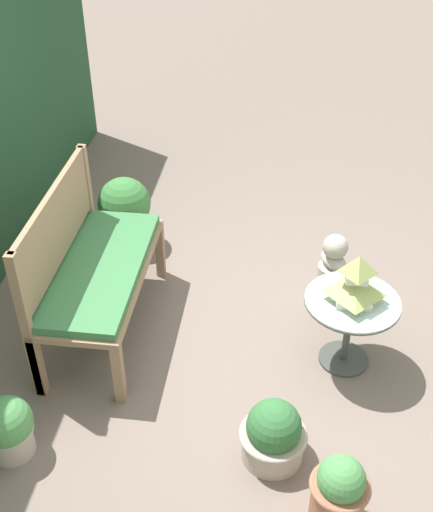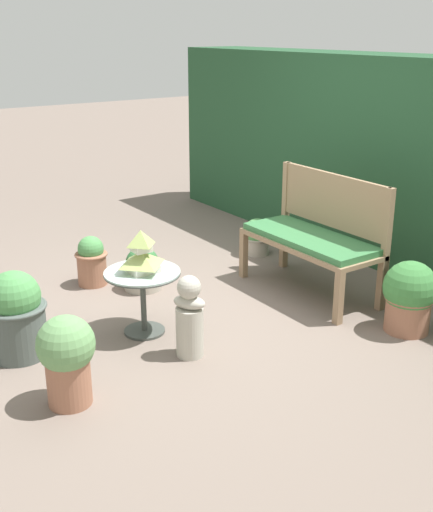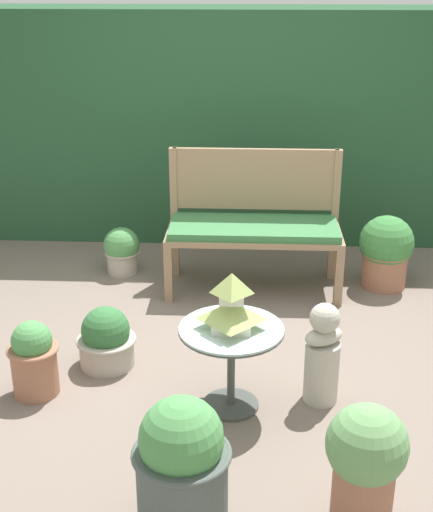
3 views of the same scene
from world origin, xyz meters
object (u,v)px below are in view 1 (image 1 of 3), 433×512
at_px(patio_table, 350,314).
at_px(potted_plant_table_far, 273,434).
at_px(potted_plant_bench_right, 339,494).
at_px(pagoda_birdhouse, 356,282).
at_px(potted_plant_patio_mid, 125,211).
at_px(potted_plant_bench_left, 8,428).
at_px(garden_bust, 332,275).
at_px(garden_bench, 102,274).

xyz_separation_m(patio_table, potted_plant_table_far, (-0.79, 0.42, -0.22)).
xyz_separation_m(potted_plant_bench_right, potted_plant_table_far, (0.35, 0.33, -0.05)).
xyz_separation_m(patio_table, pagoda_birdhouse, (0.00, 0.00, 0.25)).
distance_m(potted_plant_bench_right, potted_plant_patio_mid, 2.79).
bearing_deg(pagoda_birdhouse, potted_plant_bench_left, 116.91).
bearing_deg(potted_plant_table_far, potted_plant_bench_left, 95.95).
height_order(patio_table, pagoda_birdhouse, pagoda_birdhouse).
bearing_deg(garden_bust, potted_plant_bench_right, 148.44).
bearing_deg(pagoda_birdhouse, potted_plant_bench_right, 175.75).
relative_size(pagoda_birdhouse, potted_plant_patio_mid, 0.57).
distance_m(garden_bust, potted_plant_table_far, 1.35).
bearing_deg(patio_table, pagoda_birdhouse, 0.00).
bearing_deg(garden_bench, potted_plant_bench_left, 166.13).
bearing_deg(potted_plant_bench_left, potted_plant_table_far, -84.05).
xyz_separation_m(patio_table, potted_plant_patio_mid, (1.14, 1.69, -0.10)).
bearing_deg(garden_bust, garden_bench, 72.84).
xyz_separation_m(pagoda_birdhouse, potted_plant_bench_left, (-0.94, 1.84, -0.45)).
xyz_separation_m(potted_plant_patio_mid, potted_plant_bench_left, (-2.07, 0.15, -0.10)).
height_order(garden_bench, potted_plant_bench_right, garden_bench).
bearing_deg(potted_plant_bench_right, patio_table, -4.25).
bearing_deg(garden_bench, garden_bust, -75.32).
bearing_deg(potted_plant_patio_mid, potted_plant_bench_right, -144.78).
distance_m(pagoda_birdhouse, potted_plant_patio_mid, 2.07).
distance_m(patio_table, potted_plant_bench_right, 1.16).
height_order(garden_bust, potted_plant_bench_left, garden_bust).
xyz_separation_m(garden_bench, patio_table, (-0.12, -1.58, -0.07)).
xyz_separation_m(garden_bust, potted_plant_patio_mid, (0.62, 1.60, -0.00)).
bearing_deg(pagoda_birdhouse, potted_plant_table_far, 152.08).
bearing_deg(potted_plant_patio_mid, pagoda_birdhouse, -123.87).
bearing_deg(patio_table, potted_plant_bench_left, 116.91).
height_order(patio_table, potted_plant_bench_left, patio_table).
relative_size(garden_bench, patio_table, 2.25).
distance_m(potted_plant_bench_right, potted_plant_bench_left, 1.77).
distance_m(garden_bust, potted_plant_bench_left, 2.28).
distance_m(garden_bench, potted_plant_bench_right, 1.97).
relative_size(patio_table, potted_plant_patio_mid, 1.02).
relative_size(patio_table, pagoda_birdhouse, 1.78).
bearing_deg(pagoda_birdhouse, garden_bust, 10.30).
bearing_deg(potted_plant_bench_left, potted_plant_patio_mid, -4.16).
bearing_deg(potted_plant_patio_mid, potted_plant_table_far, -146.44).
relative_size(garden_bench, potted_plant_bench_right, 2.84).
xyz_separation_m(garden_bench, garden_bust, (0.39, -1.49, -0.17)).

